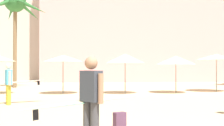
{
  "coord_description": "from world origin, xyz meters",
  "views": [
    {
      "loc": [
        -1.19,
        -4.77,
        1.54
      ],
      "look_at": [
        -0.53,
        5.76,
        1.71
      ],
      "focal_mm": 47.71,
      "sensor_mm": 36.0,
      "label": 1
    }
  ],
  "objects_px": {
    "cafe_umbrella_2": "(216,57)",
    "cafe_umbrella_0": "(63,58)",
    "cafe_umbrella_3": "(125,58)",
    "person_mid_right": "(91,100)",
    "cafe_umbrella_1": "(176,60)",
    "backpack": "(119,121)",
    "person_near_right": "(9,82)",
    "palm_tree_left": "(15,6)"
  },
  "relations": [
    {
      "from": "cafe_umbrella_1",
      "to": "person_near_right",
      "type": "relative_size",
      "value": 0.83
    },
    {
      "from": "cafe_umbrella_2",
      "to": "cafe_umbrella_3",
      "type": "bearing_deg",
      "value": -169.39
    },
    {
      "from": "cafe_umbrella_3",
      "to": "palm_tree_left",
      "type": "bearing_deg",
      "value": 143.82
    },
    {
      "from": "cafe_umbrella_0",
      "to": "cafe_umbrella_1",
      "type": "xyz_separation_m",
      "value": [
        6.8,
        0.2,
        -0.09
      ]
    },
    {
      "from": "cafe_umbrella_2",
      "to": "backpack",
      "type": "relative_size",
      "value": 6.22
    },
    {
      "from": "palm_tree_left",
      "to": "cafe_umbrella_0",
      "type": "distance_m",
      "value": 8.38
    },
    {
      "from": "palm_tree_left",
      "to": "cafe_umbrella_3",
      "type": "xyz_separation_m",
      "value": [
        7.97,
        -5.83,
        -4.23
      ]
    },
    {
      "from": "cafe_umbrella_3",
      "to": "backpack",
      "type": "distance_m",
      "value": 10.4
    },
    {
      "from": "cafe_umbrella_2",
      "to": "person_near_right",
      "type": "xyz_separation_m",
      "value": [
        -11.48,
        -6.03,
        -1.31
      ]
    },
    {
      "from": "cafe_umbrella_0",
      "to": "cafe_umbrella_2",
      "type": "xyz_separation_m",
      "value": [
        9.74,
        1.13,
        0.15
      ]
    },
    {
      "from": "cafe_umbrella_0",
      "to": "cafe_umbrella_3",
      "type": "xyz_separation_m",
      "value": [
        3.67,
        -0.0,
        0.01
      ]
    },
    {
      "from": "palm_tree_left",
      "to": "person_near_right",
      "type": "height_order",
      "value": "palm_tree_left"
    },
    {
      "from": "cafe_umbrella_1",
      "to": "cafe_umbrella_3",
      "type": "xyz_separation_m",
      "value": [
        -3.13,
        -0.2,
        0.09
      ]
    },
    {
      "from": "cafe_umbrella_3",
      "to": "backpack",
      "type": "xyz_separation_m",
      "value": [
        -1.24,
        -10.15,
        -1.89
      ]
    },
    {
      "from": "person_near_right",
      "to": "person_mid_right",
      "type": "distance_m",
      "value": 7.95
    },
    {
      "from": "cafe_umbrella_3",
      "to": "person_near_right",
      "type": "relative_size",
      "value": 0.83
    },
    {
      "from": "cafe_umbrella_2",
      "to": "cafe_umbrella_0",
      "type": "bearing_deg",
      "value": -173.36
    },
    {
      "from": "cafe_umbrella_3",
      "to": "person_mid_right",
      "type": "height_order",
      "value": "cafe_umbrella_3"
    },
    {
      "from": "cafe_umbrella_0",
      "to": "cafe_umbrella_1",
      "type": "relative_size",
      "value": 1.0
    },
    {
      "from": "cafe_umbrella_2",
      "to": "cafe_umbrella_3",
      "type": "relative_size",
      "value": 1.1
    },
    {
      "from": "palm_tree_left",
      "to": "cafe_umbrella_0",
      "type": "bearing_deg",
      "value": -53.6
    },
    {
      "from": "person_mid_right",
      "to": "cafe_umbrella_0",
      "type": "bearing_deg",
      "value": 54.77
    },
    {
      "from": "cafe_umbrella_3",
      "to": "backpack",
      "type": "relative_size",
      "value": 5.64
    },
    {
      "from": "cafe_umbrella_2",
      "to": "cafe_umbrella_3",
      "type": "height_order",
      "value": "cafe_umbrella_2"
    },
    {
      "from": "cafe_umbrella_1",
      "to": "backpack",
      "type": "distance_m",
      "value": 11.38
    },
    {
      "from": "cafe_umbrella_3",
      "to": "person_mid_right",
      "type": "bearing_deg",
      "value": -99.14
    },
    {
      "from": "cafe_umbrella_3",
      "to": "cafe_umbrella_1",
      "type": "bearing_deg",
      "value": 3.68
    },
    {
      "from": "person_near_right",
      "to": "cafe_umbrella_2",
      "type": "bearing_deg",
      "value": -178.88
    },
    {
      "from": "palm_tree_left",
      "to": "cafe_umbrella_1",
      "type": "distance_m",
      "value": 13.17
    },
    {
      "from": "person_mid_right",
      "to": "cafe_umbrella_2",
      "type": "bearing_deg",
      "value": 15.27
    },
    {
      "from": "cafe_umbrella_1",
      "to": "person_mid_right",
      "type": "distance_m",
      "value": 13.28
    },
    {
      "from": "palm_tree_left",
      "to": "cafe_umbrella_3",
      "type": "bearing_deg",
      "value": -36.18
    },
    {
      "from": "cafe_umbrella_2",
      "to": "person_mid_right",
      "type": "bearing_deg",
      "value": -121.28
    },
    {
      "from": "backpack",
      "to": "person_near_right",
      "type": "height_order",
      "value": "person_near_right"
    },
    {
      "from": "cafe_umbrella_1",
      "to": "cafe_umbrella_3",
      "type": "height_order",
      "value": "cafe_umbrella_3"
    },
    {
      "from": "person_near_right",
      "to": "person_mid_right",
      "type": "height_order",
      "value": "person_mid_right"
    },
    {
      "from": "cafe_umbrella_1",
      "to": "person_mid_right",
      "type": "xyz_separation_m",
      "value": [
        -5.06,
        -12.23,
        -1.07
      ]
    },
    {
      "from": "cafe_umbrella_1",
      "to": "person_mid_right",
      "type": "bearing_deg",
      "value": -112.49
    },
    {
      "from": "cafe_umbrella_0",
      "to": "cafe_umbrella_3",
      "type": "relative_size",
      "value": 1.0
    },
    {
      "from": "cafe_umbrella_1",
      "to": "cafe_umbrella_2",
      "type": "distance_m",
      "value": 3.09
    },
    {
      "from": "cafe_umbrella_2",
      "to": "person_mid_right",
      "type": "height_order",
      "value": "cafe_umbrella_2"
    },
    {
      "from": "palm_tree_left",
      "to": "cafe_umbrella_3",
      "type": "relative_size",
      "value": 3.19
    }
  ]
}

